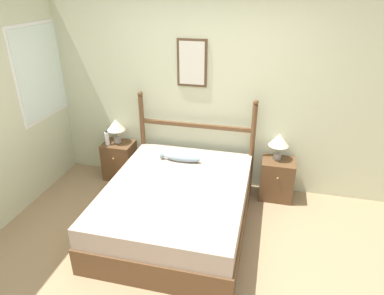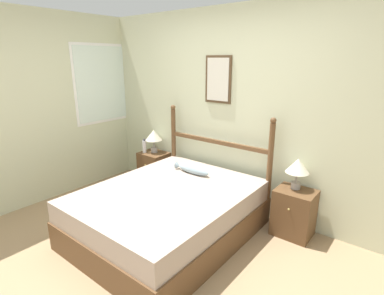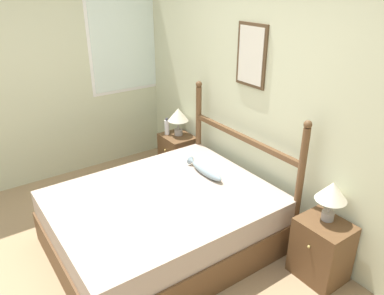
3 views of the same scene
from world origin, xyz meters
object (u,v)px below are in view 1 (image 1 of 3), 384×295
nightstand_left (120,160)px  fish_pillow (181,158)px  table_lamp_left (116,126)px  nightstand_right (277,179)px  bottle (107,138)px  bed (177,206)px  table_lamp_right (279,141)px

nightstand_left → fish_pillow: (1.01, -0.32, 0.33)m
fish_pillow → table_lamp_left: bearing=161.3°
nightstand_right → bottle: 2.36m
nightstand_right → table_lamp_left: table_lamp_left is taller
nightstand_left → bottle: 0.40m
table_lamp_left → fish_pillow: (1.02, -0.35, -0.20)m
bed → table_lamp_right: 1.51m
nightstand_left → fish_pillow: fish_pillow is taller
table_lamp_right → bottle: size_ratio=1.58×
bed → fish_pillow: fish_pillow is taller
nightstand_left → bottle: bottle is taller
table_lamp_left → fish_pillow: 1.10m
table_lamp_right → fish_pillow: size_ratio=0.68×
nightstand_right → table_lamp_left: bearing=179.2°
nightstand_right → table_lamp_right: size_ratio=1.56×
nightstand_left → table_lamp_right: (2.18, 0.05, 0.52)m
bed → nightstand_left: (-1.11, 0.88, -0.00)m
table_lamp_right → table_lamp_left: bearing=-179.5°
nightstand_right → bottle: bottle is taller
nightstand_left → fish_pillow: size_ratio=1.06×
nightstand_left → fish_pillow: bearing=-17.5°
nightstand_right → fish_pillow: 1.29m
nightstand_left → table_lamp_right: 2.25m
table_lamp_left → bed: bearing=-39.0°
bed → nightstand_right: 1.41m
nightstand_right → bed: bearing=-141.6°
nightstand_left → table_lamp_left: table_lamp_left is taller
table_lamp_right → bottle: 2.31m
bed → nightstand_right: (1.11, 0.88, -0.00)m
nightstand_right → table_lamp_left: 2.29m
fish_pillow → bottle: bearing=167.9°
nightstand_left → table_lamp_right: bearing=1.3°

